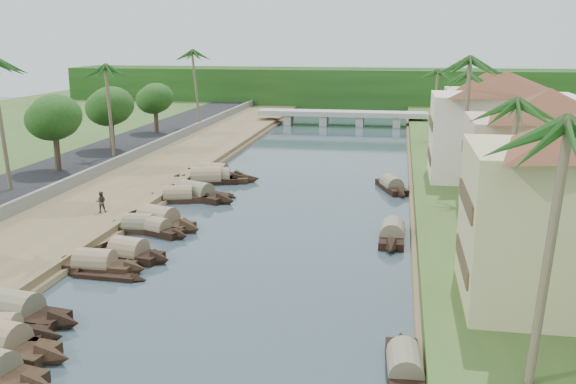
# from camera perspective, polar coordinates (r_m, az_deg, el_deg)

# --- Properties ---
(ground) EXTENTS (220.00, 220.00, 0.00)m
(ground) POSITION_cam_1_polar(r_m,az_deg,el_deg) (38.61, -5.09, -8.39)
(ground) COLOR #32424B
(ground) RESTS_ON ground
(left_bank) EXTENTS (10.00, 180.00, 0.80)m
(left_bank) POSITION_cam_1_polar(r_m,az_deg,el_deg) (61.80, -14.73, 0.06)
(left_bank) COLOR brown
(left_bank) RESTS_ON ground
(right_bank) EXTENTS (16.00, 180.00, 1.20)m
(right_bank) POSITION_cam_1_polar(r_m,az_deg,el_deg) (57.06, 19.21, -1.17)
(right_bank) COLOR #335421
(right_bank) RESTS_ON ground
(road) EXTENTS (8.00, 180.00, 1.40)m
(road) POSITION_cam_1_polar(r_m,az_deg,el_deg) (65.69, -21.51, 0.61)
(road) COLOR black
(road) RESTS_ON ground
(retaining_wall) EXTENTS (0.40, 180.00, 1.10)m
(retaining_wall) POSITION_cam_1_polar(r_m,az_deg,el_deg) (63.44, -18.24, 1.04)
(retaining_wall) COLOR slate
(retaining_wall) RESTS_ON left_bank
(treeline) EXTENTS (120.00, 14.00, 8.00)m
(treeline) POSITION_cam_1_polar(r_m,az_deg,el_deg) (135.26, 5.94, 9.16)
(treeline) COLOR #193B10
(treeline) RESTS_ON ground
(bridge) EXTENTS (28.00, 4.00, 2.40)m
(bridge) POSITION_cam_1_polar(r_m,az_deg,el_deg) (107.70, 4.82, 6.83)
(bridge) COLOR #9C9C92
(bridge) RESTS_ON ground
(building_mid) EXTENTS (14.11, 14.11, 9.70)m
(building_mid) POSITION_cam_1_polar(r_m,az_deg,el_deg) (50.34, 21.85, 3.16)
(building_mid) COLOR #CAA98F
(building_mid) RESTS_ON right_bank
(building_far) EXTENTS (15.59, 15.59, 10.20)m
(building_far) POSITION_cam_1_polar(r_m,az_deg,el_deg) (63.75, 18.50, 5.69)
(building_far) COLOR silver
(building_far) RESTS_ON right_bank
(building_distant) EXTENTS (12.62, 12.62, 9.20)m
(building_distant) POSITION_cam_1_polar(r_m,az_deg,el_deg) (83.63, 17.22, 7.17)
(building_distant) COLOR tan
(building_distant) RESTS_ON right_bank
(sampan_3) EXTENTS (8.82, 3.05, 2.31)m
(sampan_3) POSITION_cam_1_polar(r_m,az_deg,el_deg) (37.14, -23.38, -9.74)
(sampan_3) COLOR black
(sampan_3) RESTS_ON ground
(sampan_4) EXTENTS (7.02, 1.79, 2.03)m
(sampan_4) POSITION_cam_1_polar(r_m,az_deg,el_deg) (42.61, -16.78, -6.19)
(sampan_4) COLOR black
(sampan_4) RESTS_ON ground
(sampan_5) EXTENTS (6.72, 3.00, 2.11)m
(sampan_5) POSITION_cam_1_polar(r_m,az_deg,el_deg) (44.21, -13.97, -5.28)
(sampan_5) COLOR black
(sampan_5) RESTS_ON ground
(sampan_6) EXTENTS (6.54, 1.90, 1.97)m
(sampan_6) POSITION_cam_1_polar(r_m,az_deg,el_deg) (50.06, -13.12, -3.00)
(sampan_6) COLOR black
(sampan_6) RESTS_ON ground
(sampan_7) EXTENTS (6.44, 3.68, 1.78)m
(sampan_7) POSITION_cam_1_polar(r_m,az_deg,el_deg) (49.24, -11.69, -3.22)
(sampan_7) COLOR black
(sampan_7) RESTS_ON ground
(sampan_8) EXTENTS (8.38, 4.48, 2.50)m
(sampan_8) POSITION_cam_1_polar(r_m,az_deg,el_deg) (51.00, -11.48, -2.59)
(sampan_8) COLOR black
(sampan_8) RESTS_ON ground
(sampan_9) EXTENTS (9.35, 5.44, 2.36)m
(sampan_9) POSITION_cam_1_polar(r_m,az_deg,el_deg) (59.33, -8.28, -0.17)
(sampan_9) COLOR black
(sampan_9) RESTS_ON ground
(sampan_10) EXTENTS (7.62, 3.42, 2.08)m
(sampan_10) POSITION_cam_1_polar(r_m,az_deg,el_deg) (58.43, -9.73, -0.45)
(sampan_10) COLOR black
(sampan_10) RESTS_ON ground
(sampan_11) EXTENTS (9.13, 4.27, 2.52)m
(sampan_11) POSITION_cam_1_polar(r_m,az_deg,el_deg) (65.31, -7.30, 1.14)
(sampan_11) COLOR black
(sampan_11) RESTS_ON ground
(sampan_12) EXTENTS (9.74, 3.88, 2.27)m
(sampan_12) POSITION_cam_1_polar(r_m,az_deg,el_deg) (65.46, -6.62, 1.19)
(sampan_12) COLOR black
(sampan_12) RESTS_ON ground
(sampan_13) EXTENTS (8.79, 3.13, 2.34)m
(sampan_13) POSITION_cam_1_polar(r_m,az_deg,el_deg) (67.80, -6.67, 1.62)
(sampan_13) COLOR black
(sampan_13) RESTS_ON ground
(sampan_14) EXTENTS (1.79, 7.36, 1.83)m
(sampan_14) POSITION_cam_1_polar(r_m,az_deg,el_deg) (29.41, 10.33, -15.13)
(sampan_14) COLOR black
(sampan_14) RESTS_ON ground
(sampan_15) EXTENTS (1.89, 7.80, 2.10)m
(sampan_15) POSITION_cam_1_polar(r_m,az_deg,el_deg) (47.51, 9.25, -3.72)
(sampan_15) COLOR black
(sampan_15) RESTS_ON ground
(sampan_16) EXTENTS (3.96, 7.88, 1.95)m
(sampan_16) POSITION_cam_1_polar(r_m,az_deg,el_deg) (62.75, 9.20, 0.55)
(sampan_16) COLOR black
(sampan_16) RESTS_ON ground
(canoe_1) EXTENTS (5.52, 1.16, 0.89)m
(canoe_1) POSITION_cam_1_polar(r_m,az_deg,el_deg) (41.26, -15.90, -7.25)
(canoe_1) COLOR black
(canoe_1) RESTS_ON ground
(canoe_2) EXTENTS (4.69, 2.72, 0.71)m
(canoe_2) POSITION_cam_1_polar(r_m,az_deg,el_deg) (60.39, -6.35, -0.18)
(canoe_2) COLOR black
(canoe_2) RESTS_ON ground
(palm_0) EXTENTS (3.20, 3.20, 11.82)m
(palm_0) POSITION_cam_1_polar(r_m,az_deg,el_deg) (24.87, 22.75, 5.11)
(palm_0) COLOR #73644D
(palm_0) RESTS_ON ground
(palm_1) EXTENTS (3.20, 3.20, 10.87)m
(palm_1) POSITION_cam_1_polar(r_m,az_deg,el_deg) (42.32, 18.89, 7.32)
(palm_1) COLOR #73644D
(palm_1) RESTS_ON ground
(palm_2) EXTENTS (3.20, 3.20, 12.98)m
(palm_2) POSITION_cam_1_polar(r_m,az_deg,el_deg) (56.32, 15.83, 11.00)
(palm_2) COLOR #73644D
(palm_2) RESTS_ON ground
(palm_3) EXTENTS (3.20, 3.20, 10.91)m
(palm_3) POSITION_cam_1_polar(r_m,az_deg,el_deg) (72.01, 15.33, 9.91)
(palm_3) COLOR #73644D
(palm_3) RESTS_ON ground
(palm_6) EXTENTS (3.20, 3.20, 11.45)m
(palm_6) POSITION_cam_1_polar(r_m,az_deg,el_deg) (73.52, -15.72, 10.52)
(palm_6) COLOR #73644D
(palm_6) RESTS_ON ground
(palm_7) EXTENTS (3.20, 3.20, 10.39)m
(palm_7) POSITION_cam_1_polar(r_m,az_deg,el_deg) (87.90, 13.06, 10.31)
(palm_7) COLOR #73644D
(palm_7) RESTS_ON ground
(palm_8) EXTENTS (3.20, 3.20, 12.48)m
(palm_8) POSITION_cam_1_polar(r_m,az_deg,el_deg) (97.73, -8.14, 12.12)
(palm_8) COLOR #73644D
(palm_8) RESTS_ON ground
(tree_3) EXTENTS (5.09, 5.09, 7.39)m
(tree_3) POSITION_cam_1_polar(r_m,az_deg,el_deg) (67.42, -20.06, 6.16)
(tree_3) COLOR #4F3B2D
(tree_3) RESTS_ON ground
(tree_4) EXTENTS (5.15, 5.15, 7.20)m
(tree_4) POSITION_cam_1_polar(r_m,az_deg,el_deg) (78.49, -15.52, 7.28)
(tree_4) COLOR #4F3B2D
(tree_4) RESTS_ON ground
(tree_5) EXTENTS (4.68, 4.68, 6.62)m
(tree_5) POSITION_cam_1_polar(r_m,az_deg,el_deg) (91.43, -11.73, 8.09)
(tree_5) COLOR #4F3B2D
(tree_5) RESTS_ON ground
(tree_6) EXTENTS (4.69, 4.69, 6.97)m
(tree_6) POSITION_cam_1_polar(r_m,az_deg,el_deg) (64.93, 22.85, 5.25)
(tree_6) COLOR #4F3B2D
(tree_6) RESTS_ON ground
(person_far) EXTENTS (1.01, 0.91, 1.71)m
(person_far) POSITION_cam_1_polar(r_m,az_deg,el_deg) (53.12, -16.29, -0.85)
(person_far) COLOR #383727
(person_far) RESTS_ON left_bank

